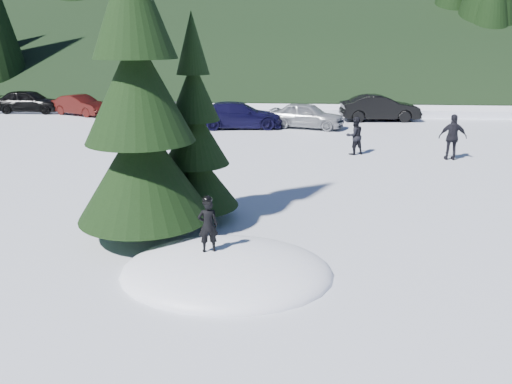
# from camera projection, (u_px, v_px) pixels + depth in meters

# --- Properties ---
(ground) EXTENTS (200.00, 200.00, 0.00)m
(ground) POSITION_uv_depth(u_px,v_px,m) (227.00, 273.00, 10.46)
(ground) COLOR white
(ground) RESTS_ON ground
(snow_mound) EXTENTS (4.48, 3.52, 0.96)m
(snow_mound) POSITION_uv_depth(u_px,v_px,m) (227.00, 273.00, 10.46)
(snow_mound) COLOR white
(snow_mound) RESTS_ON ground
(spruce_tall) EXTENTS (3.20, 3.20, 8.60)m
(spruce_tall) POSITION_uv_depth(u_px,v_px,m) (139.00, 102.00, 11.36)
(spruce_tall) COLOR black
(spruce_tall) RESTS_ON ground
(spruce_short) EXTENTS (2.20, 2.20, 5.37)m
(spruce_short) POSITION_uv_depth(u_px,v_px,m) (196.00, 143.00, 12.98)
(spruce_short) COLOR black
(spruce_short) RESTS_ON ground
(child_skier) EXTENTS (0.47, 0.37, 1.14)m
(child_skier) POSITION_uv_depth(u_px,v_px,m) (208.00, 225.00, 10.20)
(child_skier) COLOR black
(child_skier) RESTS_ON snow_mound
(adult_0) EXTENTS (0.96, 0.88, 1.59)m
(adult_0) POSITION_uv_depth(u_px,v_px,m) (355.00, 136.00, 20.94)
(adult_0) COLOR black
(adult_0) RESTS_ON ground
(adult_1) EXTENTS (1.12, 0.56, 1.84)m
(adult_1) POSITION_uv_depth(u_px,v_px,m) (453.00, 137.00, 19.98)
(adult_1) COLOR black
(adult_1) RESTS_ON ground
(car_0) EXTENTS (4.44, 1.80, 1.51)m
(car_0) POSITION_uv_depth(u_px,v_px,m) (29.00, 101.00, 32.81)
(car_0) COLOR black
(car_0) RESTS_ON ground
(car_1) EXTENTS (4.08, 2.81, 1.27)m
(car_1) POSITION_uv_depth(u_px,v_px,m) (81.00, 105.00, 31.83)
(car_1) COLOR #360C09
(car_1) RESTS_ON ground
(car_2) EXTENTS (5.97, 4.20, 1.51)m
(car_2) POSITION_uv_depth(u_px,v_px,m) (151.00, 109.00, 29.26)
(car_2) COLOR #53555B
(car_2) RESTS_ON ground
(car_3) EXTENTS (5.07, 2.54, 1.41)m
(car_3) POSITION_uv_depth(u_px,v_px,m) (239.00, 115.00, 27.20)
(car_3) COLOR black
(car_3) RESTS_ON ground
(car_4) EXTENTS (4.37, 2.74, 1.39)m
(car_4) POSITION_uv_depth(u_px,v_px,m) (307.00, 115.00, 27.20)
(car_4) COLOR gray
(car_4) RESTS_ON ground
(car_5) EXTENTS (4.73, 2.00, 1.52)m
(car_5) POSITION_uv_depth(u_px,v_px,m) (380.00, 108.00, 29.59)
(car_5) COLOR black
(car_5) RESTS_ON ground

